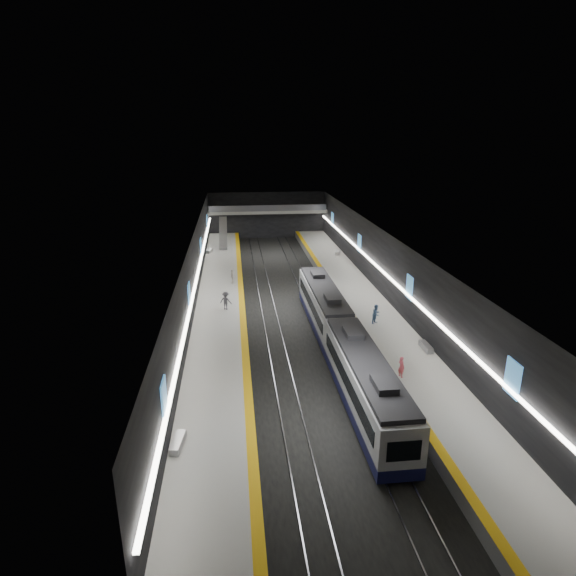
{
  "coord_description": "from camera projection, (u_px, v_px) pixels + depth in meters",
  "views": [
    {
      "loc": [
        -5.91,
        -48.19,
        18.26
      ],
      "look_at": [
        -0.35,
        -0.03,
        2.2
      ],
      "focal_mm": 30.0,
      "sensor_mm": 36.0,
      "label": 1
    }
  ],
  "objects": [
    {
      "name": "tile_surface_left",
      "position": [
        221.0,
        301.0,
        50.69
      ],
      "size": [
        5.0,
        70.0,
        0.02
      ],
      "primitive_type": "cube",
      "color": "#AAABA6",
      "rests_on": "platform_left"
    },
    {
      "name": "wall_right",
      "position": [
        383.0,
        269.0,
        51.66
      ],
      "size": [
        0.04,
        70.0,
        8.0
      ],
      "primitive_type": "cube",
      "color": "black",
      "rests_on": "ground"
    },
    {
      "name": "platform_right",
      "position": [
        359.0,
        300.0,
        52.48
      ],
      "size": [
        5.0,
        70.0,
        1.0
      ],
      "primitive_type": "cube",
      "color": "slate",
      "rests_on": "ground"
    },
    {
      "name": "passenger_right_a",
      "position": [
        401.0,
        367.0,
        34.98
      ],
      "size": [
        0.56,
        0.68,
        1.59
      ],
      "primitive_type": "imported",
      "rotation": [
        0.0,
        0.0,
        1.93
      ],
      "color": "#D24E5F",
      "rests_on": "platform_right"
    },
    {
      "name": "passenger_left_b",
      "position": [
        226.0,
        301.0,
        48.04
      ],
      "size": [
        1.37,
        1.09,
        1.86
      ],
      "primitive_type": "imported",
      "rotation": [
        0.0,
        0.0,
        2.75
      ],
      "color": "#45434B",
      "rests_on": "platform_left"
    },
    {
      "name": "train",
      "position": [
        341.0,
        336.0,
        39.18
      ],
      "size": [
        2.69,
        30.04,
        3.6
      ],
      "color": "#10133E",
      "rests_on": "ground"
    },
    {
      "name": "wall_left",
      "position": [
        195.0,
        275.0,
        49.48
      ],
      "size": [
        0.04,
        70.0,
        8.0
      ],
      "primitive_type": "cube",
      "color": "black",
      "rests_on": "ground"
    },
    {
      "name": "bench_right_near",
      "position": [
        426.0,
        347.0,
        39.51
      ],
      "size": [
        0.57,
        1.94,
        0.47
      ],
      "primitive_type": "cube",
      "rotation": [
        0.0,
        0.0,
        0.02
      ],
      "color": "#99999E",
      "rests_on": "platform_right"
    },
    {
      "name": "wall_back",
      "position": [
        267.0,
        215.0,
        83.57
      ],
      "size": [
        20.0,
        0.04,
        8.0
      ],
      "primitive_type": "cube",
      "color": "black",
      "rests_on": "ground"
    },
    {
      "name": "passenger_left_a",
      "position": [
        232.0,
        276.0,
        56.38
      ],
      "size": [
        0.52,
        1.01,
        1.66
      ],
      "primitive_type": "imported",
      "rotation": [
        0.0,
        0.0,
        -1.44
      ],
      "color": "silver",
      "rests_on": "platform_left"
    },
    {
      "name": "rails",
      "position": [
        291.0,
        307.0,
        51.81
      ],
      "size": [
        6.52,
        70.0,
        0.12
      ],
      "color": "gray",
      "rests_on": "ground"
    },
    {
      "name": "platform_left",
      "position": [
        221.0,
        306.0,
        50.85
      ],
      "size": [
        5.0,
        70.0,
        1.0
      ],
      "primitive_type": "cube",
      "color": "slate",
      "rests_on": "ground"
    },
    {
      "name": "bench_right_far",
      "position": [
        338.0,
        252.0,
        69.71
      ],
      "size": [
        1.18,
        2.13,
        0.5
      ],
      "primitive_type": "cube",
      "rotation": [
        0.0,
        0.0,
        -0.32
      ],
      "color": "#99999E",
      "rests_on": "platform_right"
    },
    {
      "name": "wall_front",
      "position": [
        407.0,
        540.0,
        17.56
      ],
      "size": [
        20.0,
        0.04,
        8.0
      ],
      "primitive_type": "cube",
      "color": "black",
      "rests_on": "ground"
    },
    {
      "name": "ceiling",
      "position": [
        291.0,
        234.0,
        49.31
      ],
      "size": [
        20.0,
        70.0,
        0.04
      ],
      "primitive_type": "cube",
      "rotation": [
        3.14,
        0.0,
        0.0
      ],
      "color": "beige",
      "rests_on": "wall_left"
    },
    {
      "name": "ad_posters",
      "position": [
        290.0,
        264.0,
        51.35
      ],
      "size": [
        19.94,
        53.5,
        2.2
      ],
      "color": "#4691D4",
      "rests_on": "wall_left"
    },
    {
      "name": "tactile_strip_left",
      "position": [
        242.0,
        300.0,
        50.93
      ],
      "size": [
        0.6,
        70.0,
        0.02
      ],
      "primitive_type": "cube",
      "color": "#F4B50C",
      "rests_on": "platform_left"
    },
    {
      "name": "bench_left_far",
      "position": [
        209.0,
        251.0,
        70.58
      ],
      "size": [
        1.06,
        2.07,
        0.49
      ],
      "primitive_type": "cube",
      "rotation": [
        0.0,
        0.0,
        -0.27
      ],
      "color": "#99999E",
      "rests_on": "platform_left"
    },
    {
      "name": "passenger_right_b",
      "position": [
        376.0,
        314.0,
        44.64
      ],
      "size": [
        1.13,
        1.11,
        1.83
      ],
      "primitive_type": "imported",
      "rotation": [
        0.0,
        0.0,
        0.71
      ],
      "color": "#47699B",
      "rests_on": "platform_right"
    },
    {
      "name": "escalator",
      "position": [
        223.0,
        233.0,
        74.61
      ],
      "size": [
        1.2,
        7.5,
        3.92
      ],
      "primitive_type": "cube",
      "rotation": [
        0.44,
        0.0,
        0.0
      ],
      "color": "#99999E",
      "rests_on": "platform_left"
    },
    {
      "name": "bench_left_near",
      "position": [
        178.0,
        443.0,
        27.41
      ],
      "size": [
        0.82,
        2.01,
        0.48
      ],
      "primitive_type": "cube",
      "rotation": [
        0.0,
        0.0,
        -0.15
      ],
      "color": "#99999E",
      "rests_on": "platform_left"
    },
    {
      "name": "tactile_strip_right",
      "position": [
        340.0,
        296.0,
        52.08
      ],
      "size": [
        0.6,
        70.0,
        0.02
      ],
      "primitive_type": "cube",
      "color": "#F4B50C",
      "rests_on": "platform_right"
    },
    {
      "name": "mezzanine_bridge",
      "position": [
        268.0,
        211.0,
        81.29
      ],
      "size": [
        20.0,
        3.0,
        1.5
      ],
      "color": "gray",
      "rests_on": "wall_left"
    },
    {
      "name": "cove_light_right",
      "position": [
        382.0,
        270.0,
        51.7
      ],
      "size": [
        0.25,
        68.6,
        0.12
      ],
      "primitive_type": "cube",
      "color": "white",
      "rests_on": "wall_right"
    },
    {
      "name": "ground",
      "position": [
        291.0,
        307.0,
        51.83
      ],
      "size": [
        70.0,
        70.0,
        0.0
      ],
      "primitive_type": "plane",
      "color": "black",
      "rests_on": "ground"
    },
    {
      "name": "cove_light_left",
      "position": [
        197.0,
        276.0,
        49.56
      ],
      "size": [
        0.25,
        68.6,
        0.12
      ],
      "primitive_type": "cube",
      "color": "white",
      "rests_on": "wall_left"
    },
    {
      "name": "tile_surface_right",
      "position": [
        359.0,
        296.0,
        52.32
      ],
      "size": [
        5.0,
        70.0,
        0.02
      ],
      "primitive_type": "cube",
      "color": "#AAABA6",
      "rests_on": "platform_right"
    }
  ]
}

